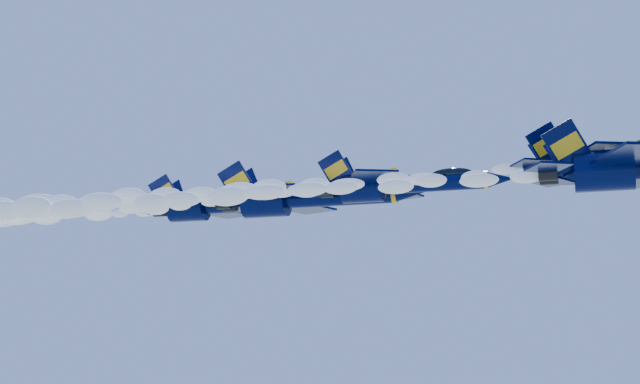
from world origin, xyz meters
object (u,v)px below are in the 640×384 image
(jet_fourth, at_px, (306,198))
(jet_fifth, at_px, (221,205))
(jet_second, at_px, (628,162))
(jet_third, at_px, (401,184))

(jet_fourth, relative_size, jet_fifth, 1.04)
(jet_second, bearing_deg, jet_fourth, 153.43)
(jet_fourth, height_order, jet_fifth, jet_fifth)
(jet_fifth, bearing_deg, jet_third, -29.89)
(jet_second, distance_m, jet_fourth, 30.42)
(jet_fifth, bearing_deg, jet_second, -29.93)
(jet_second, height_order, jet_fourth, jet_fourth)
(jet_third, height_order, jet_fifth, jet_fifth)
(jet_second, relative_size, jet_fifth, 0.86)
(jet_third, bearing_deg, jet_fifth, 150.11)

